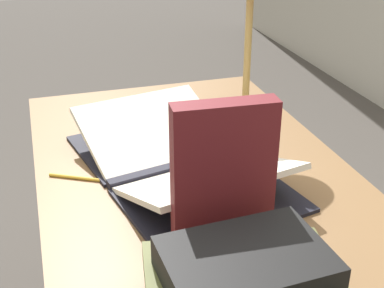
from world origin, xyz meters
The scene contains 5 objects.
reading_desk centered at (0.00, 0.00, 0.64)m, with size 1.24×0.68×0.76m.
open_book centered at (-0.08, -0.04, 0.79)m, with size 0.61×0.44×0.10m.
book_standing_upright centered at (0.21, -0.04, 0.90)m, with size 0.05×0.17×0.28m.
coffee_mug centered at (0.13, -0.02, 0.81)m, with size 0.12×0.09×0.10m.
pencil centered at (-0.11, -0.25, 0.76)m, with size 0.08×0.13×0.01m.
Camera 1 is at (0.91, -0.31, 1.34)m, focal length 50.00 mm.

